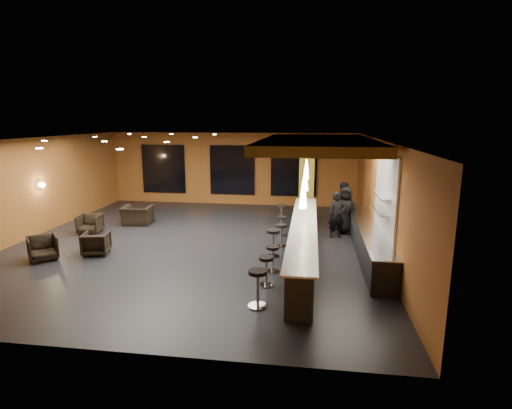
# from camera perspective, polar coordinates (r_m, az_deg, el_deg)

# --- Properties ---
(floor) EXTENTS (12.00, 13.00, 0.10)m
(floor) POSITION_cam_1_polar(r_m,az_deg,el_deg) (13.83, -8.57, -5.67)
(floor) COLOR black
(floor) RESTS_ON ground
(ceiling) EXTENTS (12.00, 13.00, 0.10)m
(ceiling) POSITION_cam_1_polar(r_m,az_deg,el_deg) (13.19, -9.06, 9.40)
(ceiling) COLOR black
(wall_back) EXTENTS (12.00, 0.10, 3.50)m
(wall_back) POSITION_cam_1_polar(r_m,az_deg,el_deg) (19.68, -3.35, 5.11)
(wall_back) COLOR #975522
(wall_back) RESTS_ON floor
(wall_front) EXTENTS (12.00, 0.10, 3.50)m
(wall_front) POSITION_cam_1_polar(r_m,az_deg,el_deg) (7.55, -23.22, -7.35)
(wall_front) COLOR #975522
(wall_front) RESTS_ON floor
(wall_left) EXTENTS (0.10, 13.00, 3.50)m
(wall_left) POSITION_cam_1_polar(r_m,az_deg,el_deg) (16.19, -29.79, 2.01)
(wall_left) COLOR #975522
(wall_left) RESTS_ON floor
(wall_right) EXTENTS (0.10, 13.00, 3.50)m
(wall_right) POSITION_cam_1_polar(r_m,az_deg,el_deg) (13.03, 17.62, 0.96)
(wall_right) COLOR #975522
(wall_right) RESTS_ON floor
(wood_soffit) EXTENTS (3.60, 8.00, 0.28)m
(wood_soffit) POSITION_cam_1_polar(r_m,az_deg,el_deg) (13.63, 8.75, 8.69)
(wood_soffit) COLOR olive
(wood_soffit) RESTS_ON ceiling
(window_left) EXTENTS (2.20, 0.06, 2.40)m
(window_left) POSITION_cam_1_polar(r_m,az_deg,el_deg) (20.56, -13.06, 4.98)
(window_left) COLOR black
(window_left) RESTS_ON wall_back
(window_center) EXTENTS (2.20, 0.06, 2.40)m
(window_center) POSITION_cam_1_polar(r_m,az_deg,el_deg) (19.58, -3.41, 4.93)
(window_center) COLOR black
(window_center) RESTS_ON wall_back
(window_right) EXTENTS (2.20, 0.06, 2.40)m
(window_right) POSITION_cam_1_polar(r_m,az_deg,el_deg) (19.22, 5.42, 4.76)
(window_right) COLOR black
(window_right) RESTS_ON wall_back
(tile_backsplash) EXTENTS (0.06, 3.20, 2.40)m
(tile_backsplash) POSITION_cam_1_polar(r_m,az_deg,el_deg) (12.00, 18.04, 1.23)
(tile_backsplash) COLOR white
(tile_backsplash) RESTS_ON wall_right
(bar_counter) EXTENTS (0.60, 8.00, 1.00)m
(bar_counter) POSITION_cam_1_polar(r_m,az_deg,el_deg) (12.17, 6.77, -5.38)
(bar_counter) COLOR black
(bar_counter) RESTS_ON floor
(bar_top) EXTENTS (0.78, 8.10, 0.05)m
(bar_top) POSITION_cam_1_polar(r_m,az_deg,el_deg) (12.02, 6.83, -3.00)
(bar_top) COLOR white
(bar_top) RESTS_ON bar_counter
(prep_counter) EXTENTS (0.70, 6.00, 0.86)m
(prep_counter) POSITION_cam_1_polar(r_m,az_deg,el_deg) (12.80, 15.84, -5.22)
(prep_counter) COLOR black
(prep_counter) RESTS_ON floor
(prep_top) EXTENTS (0.72, 6.00, 0.03)m
(prep_top) POSITION_cam_1_polar(r_m,az_deg,el_deg) (12.67, 15.95, -3.25)
(prep_top) COLOR silver
(prep_top) RESTS_ON prep_counter
(wall_shelf_lower) EXTENTS (0.30, 1.50, 0.03)m
(wall_shelf_lower) POSITION_cam_1_polar(r_m,az_deg,el_deg) (11.86, 17.42, -0.82)
(wall_shelf_lower) COLOR silver
(wall_shelf_lower) RESTS_ON wall_right
(wall_shelf_upper) EXTENTS (0.30, 1.50, 0.03)m
(wall_shelf_upper) POSITION_cam_1_polar(r_m,az_deg,el_deg) (11.77, 17.55, 1.31)
(wall_shelf_upper) COLOR silver
(wall_shelf_upper) RESTS_ON wall_right
(column) EXTENTS (0.60, 0.60, 3.50)m
(column) POSITION_cam_1_polar(r_m,az_deg,el_deg) (16.39, 7.24, 3.63)
(column) COLOR olive
(column) RESTS_ON floor
(wall_sconce) EXTENTS (0.22, 0.22, 0.22)m
(wall_sconce) POSITION_cam_1_polar(r_m,az_deg,el_deg) (16.48, -28.30, 2.49)
(wall_sconce) COLOR #FFE5B2
(wall_sconce) RESTS_ON wall_left
(pendant_0) EXTENTS (0.20, 0.20, 0.70)m
(pendant_0) POSITION_cam_1_polar(r_m,az_deg,el_deg) (9.78, 6.76, 1.48)
(pendant_0) COLOR white
(pendant_0) RESTS_ON wood_soffit
(pendant_1) EXTENTS (0.20, 0.20, 0.70)m
(pendant_1) POSITION_cam_1_polar(r_m,az_deg,el_deg) (12.24, 7.03, 3.61)
(pendant_1) COLOR white
(pendant_1) RESTS_ON wood_soffit
(pendant_2) EXTENTS (0.20, 0.20, 0.70)m
(pendant_2) POSITION_cam_1_polar(r_m,az_deg,el_deg) (14.72, 7.21, 5.03)
(pendant_2) COLOR white
(pendant_2) RESTS_ON wood_soffit
(staff_a) EXTENTS (0.69, 0.55, 1.65)m
(staff_a) POSITION_cam_1_polar(r_m,az_deg,el_deg) (14.36, 11.47, -1.48)
(staff_a) COLOR black
(staff_a) RESTS_ON floor
(staff_b) EXTENTS (1.05, 0.91, 1.85)m
(staff_b) POSITION_cam_1_polar(r_m,az_deg,el_deg) (15.29, 12.55, -0.32)
(staff_b) COLOR black
(staff_b) RESTS_ON floor
(staff_c) EXTENTS (0.98, 0.77, 1.75)m
(staff_c) POSITION_cam_1_polar(r_m,az_deg,el_deg) (14.93, 12.69, -0.82)
(staff_c) COLOR black
(staff_c) RESTS_ON floor
(armchair_a) EXTENTS (1.11, 1.12, 0.73)m
(armchair_a) POSITION_cam_1_polar(r_m,az_deg,el_deg) (13.59, -28.17, -5.50)
(armchair_a) COLOR black
(armchair_a) RESTS_ON floor
(armchair_b) EXTENTS (0.90, 0.92, 0.70)m
(armchair_b) POSITION_cam_1_polar(r_m,az_deg,el_deg) (13.44, -21.86, -5.17)
(armchair_b) COLOR black
(armchair_b) RESTS_ON floor
(armchair_c) EXTENTS (0.85, 0.87, 0.71)m
(armchair_c) POSITION_cam_1_polar(r_m,az_deg,el_deg) (15.93, -22.62, -2.58)
(armchair_c) COLOR black
(armchair_c) RESTS_ON floor
(armchair_d) EXTENTS (1.21, 1.07, 0.74)m
(armchair_d) POSITION_cam_1_polar(r_m,az_deg,el_deg) (16.68, -16.58, -1.47)
(armchair_d) COLOR black
(armchair_d) RESTS_ON floor
(bar_stool_0) EXTENTS (0.44, 0.44, 0.87)m
(bar_stool_0) POSITION_cam_1_polar(r_m,az_deg,el_deg) (9.05, 0.24, -11.22)
(bar_stool_0) COLOR silver
(bar_stool_0) RESTS_ON floor
(bar_stool_1) EXTENTS (0.39, 0.39, 0.77)m
(bar_stool_1) POSITION_cam_1_polar(r_m,az_deg,el_deg) (10.16, 1.45, -8.95)
(bar_stool_1) COLOR silver
(bar_stool_1) RESTS_ON floor
(bar_stool_2) EXTENTS (0.37, 0.37, 0.74)m
(bar_stool_2) POSITION_cam_1_polar(r_m,az_deg,el_deg) (11.04, 2.39, -7.30)
(bar_stool_2) COLOR silver
(bar_stool_2) RESTS_ON floor
(bar_stool_3) EXTENTS (0.44, 0.44, 0.86)m
(bar_stool_3) POSITION_cam_1_polar(r_m,az_deg,el_deg) (12.18, 2.46, -5.04)
(bar_stool_3) COLOR silver
(bar_stool_3) RESTS_ON floor
(bar_stool_4) EXTENTS (0.39, 0.39, 0.76)m
(bar_stool_4) POSITION_cam_1_polar(r_m,az_deg,el_deg) (13.16, 3.59, -4.02)
(bar_stool_4) COLOR silver
(bar_stool_4) RESTS_ON floor
(bar_stool_5) EXTENTS (0.37, 0.37, 0.72)m
(bar_stool_5) POSITION_cam_1_polar(r_m,az_deg,el_deg) (14.37, 3.70, -2.75)
(bar_stool_5) COLOR silver
(bar_stool_5) RESTS_ON floor
(bar_stool_6) EXTENTS (0.44, 0.44, 0.87)m
(bar_stool_6) POSITION_cam_1_polar(r_m,az_deg,el_deg) (15.60, 3.69, -1.21)
(bar_stool_6) COLOR silver
(bar_stool_6) RESTS_ON floor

